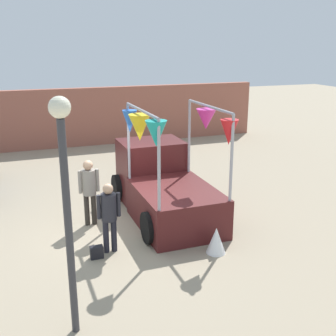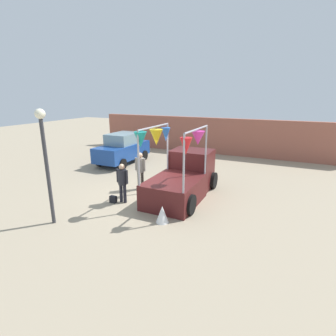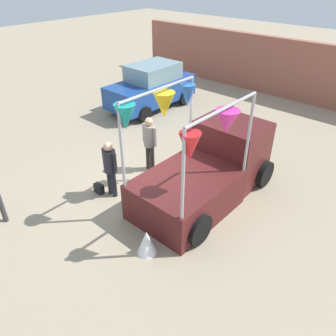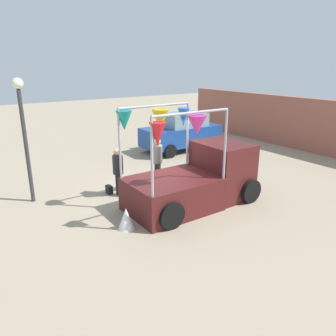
{
  "view_description": "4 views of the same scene",
  "coord_description": "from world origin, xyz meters",
  "px_view_note": "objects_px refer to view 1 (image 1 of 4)",
  "views": [
    {
      "loc": [
        -2.36,
        -9.48,
        4.54
      ],
      "look_at": [
        1.1,
        -0.15,
        1.56
      ],
      "focal_mm": 45.0,
      "sensor_mm": 36.0,
      "label": 1
    },
    {
      "loc": [
        5.24,
        -9.17,
        4.25
      ],
      "look_at": [
        1.01,
        -0.13,
        1.42
      ],
      "focal_mm": 28.0,
      "sensor_mm": 36.0,
      "label": 2
    },
    {
      "loc": [
        5.37,
        -5.4,
        5.46
      ],
      "look_at": [
        1.05,
        -0.56,
        1.36
      ],
      "focal_mm": 35.0,
      "sensor_mm": 36.0,
      "label": 3
    },
    {
      "loc": [
        8.69,
        -5.4,
        4.22
      ],
      "look_at": [
        1.02,
        -0.12,
        1.23
      ],
      "focal_mm": 35.0,
      "sensor_mm": 36.0,
      "label": 4
    }
  ],
  "objects_px": {
    "person_customer": "(109,212)",
    "handbag": "(97,252)",
    "folded_kite_bundle_white": "(216,240)",
    "street_lamp": "(65,186)",
    "vendor_truck": "(162,182)",
    "person_vendor": "(89,186)"
  },
  "relations": [
    {
      "from": "person_customer",
      "to": "handbag",
      "type": "bearing_deg",
      "value": -150.26
    },
    {
      "from": "person_customer",
      "to": "folded_kite_bundle_white",
      "type": "bearing_deg",
      "value": -21.8
    },
    {
      "from": "street_lamp",
      "to": "vendor_truck",
      "type": "bearing_deg",
      "value": 54.84
    },
    {
      "from": "folded_kite_bundle_white",
      "to": "person_vendor",
      "type": "bearing_deg",
      "value": 133.11
    },
    {
      "from": "person_customer",
      "to": "folded_kite_bundle_white",
      "type": "distance_m",
      "value": 2.47
    },
    {
      "from": "person_customer",
      "to": "person_vendor",
      "type": "xyz_separation_m",
      "value": [
        -0.14,
        1.62,
        0.08
      ]
    },
    {
      "from": "vendor_truck",
      "to": "person_customer",
      "type": "relative_size",
      "value": 2.54
    },
    {
      "from": "street_lamp",
      "to": "folded_kite_bundle_white",
      "type": "height_order",
      "value": "street_lamp"
    },
    {
      "from": "vendor_truck",
      "to": "handbag",
      "type": "height_order",
      "value": "vendor_truck"
    },
    {
      "from": "street_lamp",
      "to": "person_vendor",
      "type": "bearing_deg",
      "value": 76.24
    },
    {
      "from": "handbag",
      "to": "street_lamp",
      "type": "relative_size",
      "value": 0.07
    },
    {
      "from": "person_customer",
      "to": "person_vendor",
      "type": "height_order",
      "value": "person_vendor"
    },
    {
      "from": "person_vendor",
      "to": "handbag",
      "type": "height_order",
      "value": "person_vendor"
    },
    {
      "from": "handbag",
      "to": "folded_kite_bundle_white",
      "type": "height_order",
      "value": "folded_kite_bundle_white"
    },
    {
      "from": "person_vendor",
      "to": "folded_kite_bundle_white",
      "type": "height_order",
      "value": "person_vendor"
    },
    {
      "from": "vendor_truck",
      "to": "person_customer",
      "type": "bearing_deg",
      "value": -135.9
    },
    {
      "from": "person_customer",
      "to": "street_lamp",
      "type": "relative_size",
      "value": 0.42
    },
    {
      "from": "vendor_truck",
      "to": "folded_kite_bundle_white",
      "type": "bearing_deg",
      "value": -83.42
    },
    {
      "from": "person_customer",
      "to": "person_vendor",
      "type": "relative_size",
      "value": 0.93
    },
    {
      "from": "person_customer",
      "to": "street_lamp",
      "type": "height_order",
      "value": "street_lamp"
    },
    {
      "from": "person_customer",
      "to": "handbag",
      "type": "relative_size",
      "value": 5.76
    },
    {
      "from": "vendor_truck",
      "to": "person_customer",
      "type": "height_order",
      "value": "vendor_truck"
    }
  ]
}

